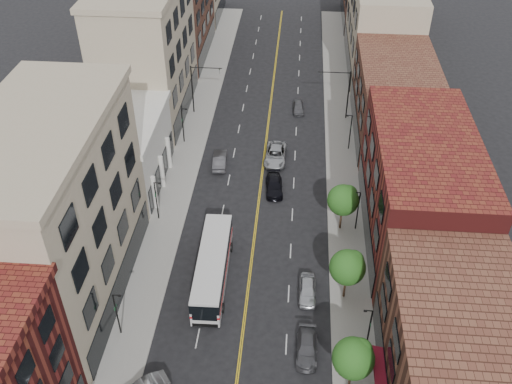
% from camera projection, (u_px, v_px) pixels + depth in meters
% --- Properties ---
extents(sidewalk_left, '(4.00, 110.00, 0.15)m').
position_uv_depth(sidewalk_left, '(185.00, 163.00, 72.86)').
color(sidewalk_left, gray).
rests_on(sidewalk_left, ground).
extents(sidewalk_right, '(4.00, 110.00, 0.15)m').
position_uv_depth(sidewalk_right, '(342.00, 171.00, 71.59)').
color(sidewalk_right, gray).
rests_on(sidewalk_right, ground).
extents(bldg_l_tanoffice, '(10.00, 22.00, 18.00)m').
position_uv_depth(bldg_l_tanoffice, '(55.00, 219.00, 50.51)').
color(bldg_l_tanoffice, tan).
rests_on(bldg_l_tanoffice, ground).
extents(bldg_l_white, '(10.00, 14.00, 8.00)m').
position_uv_depth(bldg_l_white, '(118.00, 153.00, 67.74)').
color(bldg_l_white, silver).
rests_on(bldg_l_white, ground).
extents(bldg_l_far_a, '(10.00, 20.00, 18.00)m').
position_uv_depth(bldg_l_far_a, '(146.00, 53.00, 78.05)').
color(bldg_l_far_a, tan).
rests_on(bldg_l_far_a, ground).
extents(bldg_l_far_b, '(10.00, 20.00, 15.00)m').
position_uv_depth(bldg_l_far_b, '(175.00, 11.00, 94.70)').
color(bldg_l_far_b, brown).
rests_on(bldg_l_far_b, ground).
extents(bldg_r_mid, '(10.00, 22.00, 12.00)m').
position_uv_depth(bldg_r_mid, '(420.00, 189.00, 58.86)').
color(bldg_r_mid, '#5C1818').
rests_on(bldg_r_mid, ground).
extents(bldg_r_far_a, '(10.00, 20.00, 10.00)m').
position_uv_depth(bldg_r_far_a, '(395.00, 99.00, 76.00)').
color(bldg_r_far_a, brown).
rests_on(bldg_r_far_a, ground).
extents(bldg_r_far_b, '(10.00, 22.00, 14.00)m').
position_uv_depth(bldg_r_far_b, '(382.00, 25.00, 91.29)').
color(bldg_r_far_b, tan).
rests_on(bldg_r_far_b, ground).
extents(tree_r_1, '(3.40, 3.40, 5.59)m').
position_uv_depth(tree_r_1, '(355.00, 357.00, 44.81)').
color(tree_r_1, black).
rests_on(tree_r_1, sidewalk_right).
extents(tree_r_2, '(3.40, 3.40, 5.59)m').
position_uv_depth(tree_r_2, '(348.00, 266.00, 52.68)').
color(tree_r_2, black).
rests_on(tree_r_2, sidewalk_right).
extents(tree_r_3, '(3.40, 3.40, 5.59)m').
position_uv_depth(tree_r_3, '(344.00, 199.00, 60.54)').
color(tree_r_3, black).
rests_on(tree_r_3, sidewalk_right).
extents(lamp_l_1, '(0.81, 0.55, 5.05)m').
position_uv_depth(lamp_l_1, '(117.00, 312.00, 49.89)').
color(lamp_l_1, black).
rests_on(lamp_l_1, sidewalk_left).
extents(lamp_l_2, '(0.81, 0.55, 5.05)m').
position_uv_depth(lamp_l_2, '(157.00, 199.00, 62.48)').
color(lamp_l_2, black).
rests_on(lamp_l_2, sidewalk_left).
extents(lamp_l_3, '(0.81, 0.55, 5.05)m').
position_uv_depth(lamp_l_3, '(183.00, 123.00, 75.07)').
color(lamp_l_3, black).
rests_on(lamp_l_3, sidewalk_left).
extents(lamp_r_1, '(0.81, 0.55, 5.05)m').
position_uv_depth(lamp_r_1, '(369.00, 328.00, 48.51)').
color(lamp_r_1, black).
rests_on(lamp_r_1, sidewalk_right).
extents(lamp_r_2, '(0.81, 0.55, 5.05)m').
position_uv_depth(lamp_r_2, '(358.00, 209.00, 61.10)').
color(lamp_r_2, black).
rests_on(lamp_r_2, sidewalk_right).
extents(lamp_r_3, '(0.81, 0.55, 5.05)m').
position_uv_depth(lamp_r_3, '(350.00, 130.00, 73.69)').
color(lamp_r_3, black).
rests_on(lamp_r_3, sidewalk_right).
extents(signal_mast_left, '(4.49, 0.18, 7.20)m').
position_uv_depth(signal_mast_left, '(197.00, 84.00, 80.29)').
color(signal_mast_left, black).
rests_on(signal_mast_left, sidewalk_left).
extents(signal_mast_right, '(4.49, 0.18, 7.20)m').
position_uv_depth(signal_mast_right, '(343.00, 89.00, 79.00)').
color(signal_mast_right, black).
rests_on(signal_mast_right, sidewalk_right).
extents(city_bus, '(3.21, 12.53, 3.21)m').
position_uv_depth(city_bus, '(213.00, 266.00, 55.90)').
color(city_bus, silver).
rests_on(city_bus, ground).
extents(car_parked_mid, '(1.89, 4.51, 1.30)m').
position_uv_depth(car_parked_mid, '(307.00, 348.00, 49.66)').
color(car_parked_mid, '#4B4B50').
rests_on(car_parked_mid, ground).
extents(car_parked_far, '(1.70, 4.20, 1.43)m').
position_uv_depth(car_parked_far, '(308.00, 290.00, 54.94)').
color(car_parked_far, '#B9BCC2').
rests_on(car_parked_far, ground).
extents(car_lane_behind, '(2.02, 4.84, 1.56)m').
position_uv_depth(car_lane_behind, '(220.00, 160.00, 72.20)').
color(car_lane_behind, '#434347').
rests_on(car_lane_behind, ground).
extents(car_lane_a, '(2.40, 5.02, 1.41)m').
position_uv_depth(car_lane_a, '(274.00, 186.00, 68.07)').
color(car_lane_a, black).
rests_on(car_lane_a, ground).
extents(car_lane_b, '(2.89, 5.93, 1.63)m').
position_uv_depth(car_lane_b, '(276.00, 155.00, 73.08)').
color(car_lane_b, '#A8ACB0').
rests_on(car_lane_b, ground).
extents(car_lane_c, '(1.74, 3.92, 1.31)m').
position_uv_depth(car_lane_c, '(298.00, 107.00, 83.10)').
color(car_lane_c, '#55555B').
rests_on(car_lane_c, ground).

